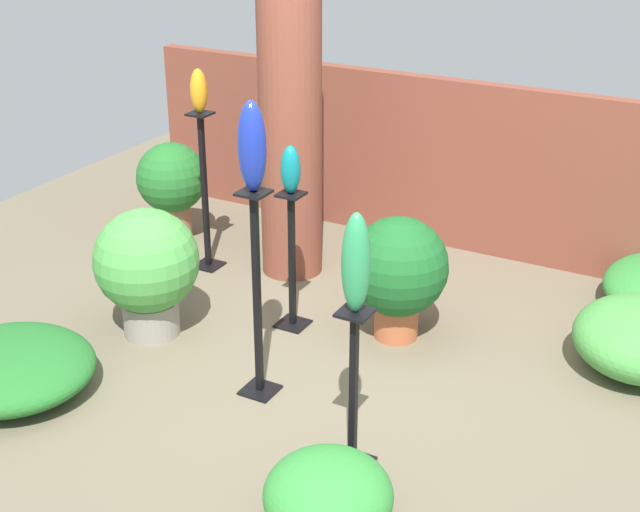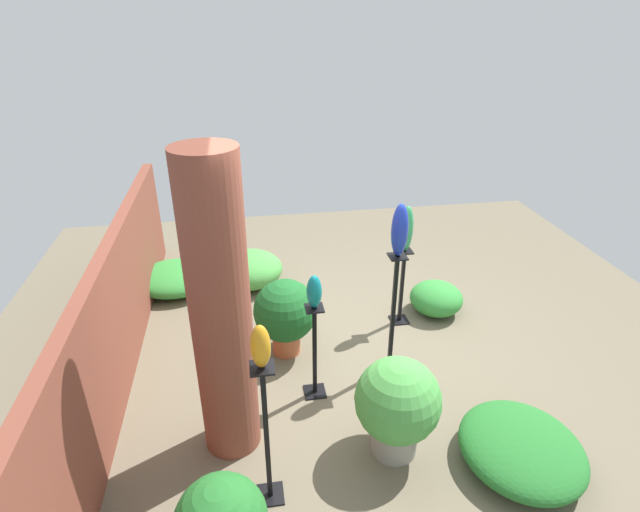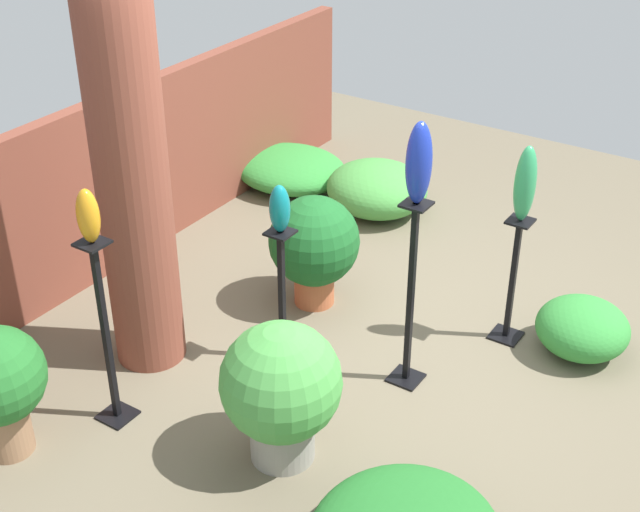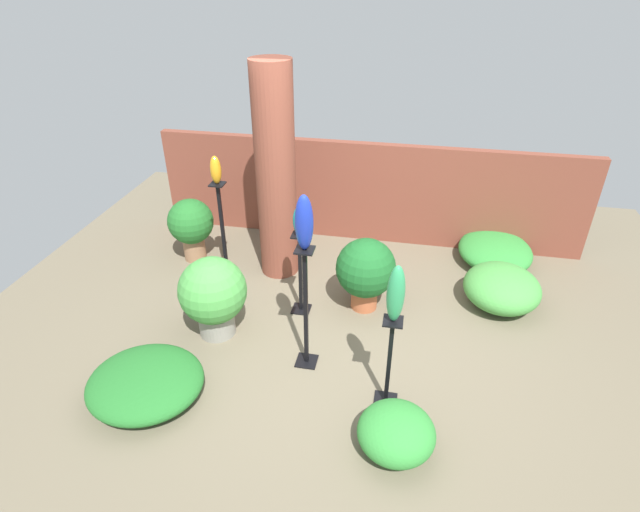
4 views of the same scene
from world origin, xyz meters
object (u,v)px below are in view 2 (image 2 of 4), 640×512
Objects in this scene: brick_pillar at (221,315)px; art_vase_cobalt at (400,230)px; pedestal_teal at (315,356)px; art_vase_amber at (261,347)px; potted_plant_near_pillar at (397,404)px; pedestal_amber at (267,441)px; art_vase_jade at (407,229)px; potted_plant_mid_right at (285,313)px; art_vase_teal at (314,292)px; pedestal_jade at (401,290)px; pedestal_cobalt at (393,319)px.

art_vase_cobalt is at bearing -66.24° from brick_pillar.
pedestal_teal is (0.45, -0.76, -0.82)m from brick_pillar.
art_vase_amber reaches higher than potted_plant_near_pillar.
pedestal_teal is 0.78× the size of pedestal_amber.
art_vase_jade is (2.07, -1.64, 0.60)m from pedestal_amber.
pedestal_teal is 0.70m from potted_plant_mid_right.
art_vase_jade is at bearing -48.11° from art_vase_teal.
art_vase_cobalt is (0.68, -1.55, 0.27)m from brick_pillar.
art_vase_jade is (0.00, 0.00, 0.75)m from pedestal_jade.
potted_plant_near_pillar is at bearing 161.30° from art_vase_jade.
art_vase_amber reaches higher than pedestal_cobalt.
pedestal_jade is 1.69m from art_vase_teal.
art_vase_jade is 0.62× the size of potted_plant_mid_right.
pedestal_amber is 1.82m from pedestal_cobalt.
art_vase_teal is at bearing 106.67° from art_vase_cobalt.
art_vase_cobalt is (0.24, -0.79, 1.08)m from pedestal_teal.
pedestal_teal is at bearing 116.57° from art_vase_teal.
pedestal_cobalt is at bearing 156.01° from art_vase_jade.
pedestal_amber is at bearing 154.53° from art_vase_teal.
brick_pillar is 2.41m from art_vase_jade.
art_vase_cobalt is (1.28, -1.29, 0.14)m from art_vase_amber.
brick_pillar is 1.82m from pedestal_cobalt.
pedestal_teal is at bearing -25.47° from art_vase_amber.
potted_plant_near_pillar is at bearing -75.13° from pedestal_amber.
pedestal_cobalt is 1.46× the size of potted_plant_near_pillar.
brick_pillar is 0.89m from art_vase_teal.
art_vase_teal is at bearing -63.43° from pedestal_teal.
pedestal_cobalt is (0.68, -1.55, -0.67)m from brick_pillar.
art_vase_amber is 0.64× the size of art_vase_cobalt.
potted_plant_mid_right is at bearing 66.41° from art_vase_cobalt.
art_vase_teal is 0.92m from art_vase_cobalt.
art_vase_cobalt is 1.50m from potted_plant_mid_right.
brick_pillar is at bearing 23.91° from pedestal_amber.
art_vase_jade is 0.93m from art_vase_cobalt.
brick_pillar is 1.47m from potted_plant_mid_right.
pedestal_jade is 1.04× the size of potted_plant_near_pillar.
pedestal_amber is (-1.04, 0.50, 0.13)m from pedestal_teal.
art_vase_amber reaches higher than potted_plant_mid_right.
pedestal_cobalt is at bearing -45.24° from pedestal_amber.
pedestal_jade is 0.75× the size of pedestal_amber.
brick_pillar reaches higher than pedestal_amber.
pedestal_teal is 0.68m from art_vase_teal.
art_vase_jade is at bearing -23.99° from art_vase_cobalt.
potted_plant_mid_right is at bearing -26.69° from brick_pillar.
potted_plant_near_pillar is (-1.79, 0.61, 0.08)m from pedestal_jade.
pedestal_cobalt is 2.47× the size of art_vase_jade.
art_vase_teal is at bearing -25.47° from art_vase_amber.
art_vase_cobalt is (-0.79, 0.35, 0.35)m from art_vase_jade.
pedestal_cobalt is at bearing -73.33° from pedestal_teal.
art_vase_cobalt is 0.60× the size of potted_plant_mid_right.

